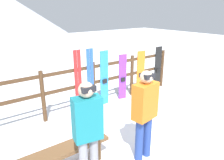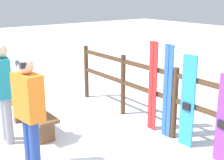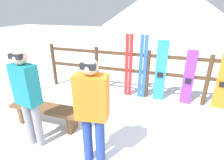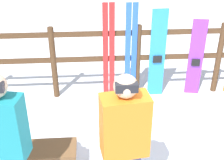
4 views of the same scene
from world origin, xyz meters
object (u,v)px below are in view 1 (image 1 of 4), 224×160
at_px(ski_pair_blue, 90,79).
at_px(snowboard_purple, 123,77).
at_px(snowboard_blue, 104,78).
at_px(person_orange, 145,110).
at_px(snowboard_black_stripe, 158,68).
at_px(bench, 66,153).
at_px(person_teal, 88,128).
at_px(ski_pair_red, 78,82).
at_px(snowboard_orange, 141,73).

height_order(ski_pair_blue, snowboard_purple, ski_pair_blue).
distance_m(snowboard_blue, snowboard_purple, 0.68).
bearing_deg(person_orange, ski_pair_blue, 81.41).
bearing_deg(snowboard_black_stripe, bench, -156.99).
bearing_deg(bench, person_teal, -75.29).
bearing_deg(ski_pair_red, person_orange, -89.76).
relative_size(person_orange, snowboard_blue, 1.07).
xyz_separation_m(ski_pair_red, snowboard_orange, (2.24, -0.00, -0.14)).
bearing_deg(snowboard_purple, bench, -146.39).
distance_m(ski_pair_blue, snowboard_black_stripe, 2.68).
bearing_deg(bench, snowboard_orange, 27.60).
height_order(person_teal, ski_pair_blue, person_teal).
distance_m(ski_pair_blue, snowboard_blue, 0.45).
bearing_deg(ski_pair_blue, snowboard_black_stripe, -0.07).
height_order(bench, ski_pair_blue, ski_pair_blue).
bearing_deg(person_teal, snowboard_black_stripe, 29.34).
distance_m(bench, snowboard_purple, 3.32).
relative_size(person_orange, ski_pair_blue, 1.00).
height_order(person_teal, snowboard_black_stripe, person_teal).
distance_m(ski_pair_red, ski_pair_blue, 0.37).
bearing_deg(snowboard_black_stripe, ski_pair_red, 179.93).
height_order(bench, snowboard_orange, snowboard_orange).
xyz_separation_m(snowboard_orange, snowboard_black_stripe, (0.81, 0.00, 0.03)).
relative_size(bench, person_teal, 0.89).
bearing_deg(snowboard_blue, ski_pair_red, 179.77).
height_order(person_teal, snowboard_purple, person_teal).
distance_m(ski_pair_red, snowboard_black_stripe, 3.05).
height_order(snowboard_purple, snowboard_black_stripe, snowboard_black_stripe).
bearing_deg(ski_pair_red, person_teal, -115.59).
distance_m(snowboard_orange, snowboard_black_stripe, 0.81).
distance_m(person_orange, snowboard_black_stripe, 3.86).
distance_m(person_teal, snowboard_blue, 3.05).
xyz_separation_m(person_teal, snowboard_black_stripe, (4.17, 2.34, -0.28)).
xyz_separation_m(person_teal, snowboard_purple, (2.61, 2.34, -0.32)).
xyz_separation_m(person_orange, snowboard_black_stripe, (3.03, 2.37, -0.25)).
relative_size(ski_pair_red, snowboard_purple, 1.22).
relative_size(snowboard_blue, snowboard_black_stripe, 1.08).
relative_size(snowboard_blue, snowboard_purple, 1.13).
distance_m(person_orange, snowboard_purple, 2.81).
distance_m(person_orange, ski_pair_red, 2.38).
bearing_deg(ski_pair_red, snowboard_blue, -0.23).
bearing_deg(person_orange, snowboard_purple, 58.07).
height_order(person_teal, snowboard_blue, person_teal).
relative_size(bench, ski_pair_blue, 0.91).
distance_m(bench, person_teal, 0.86).
height_order(snowboard_orange, snowboard_black_stripe, snowboard_black_stripe).
xyz_separation_m(ski_pair_red, snowboard_purple, (1.49, -0.00, -0.15)).
height_order(bench, person_teal, person_teal).
xyz_separation_m(person_orange, snowboard_purple, (1.48, 2.37, -0.28)).
relative_size(person_orange, snowboard_black_stripe, 1.16).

